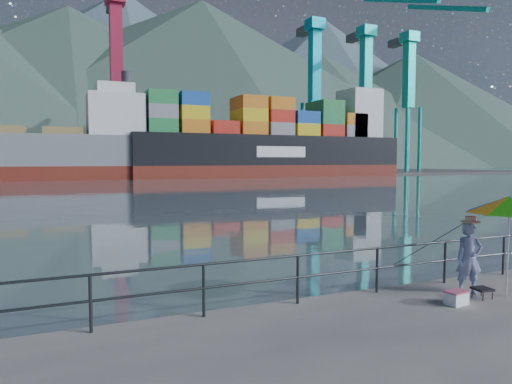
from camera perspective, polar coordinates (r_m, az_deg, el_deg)
harbor_water at (r=136.53m, az=-21.10°, el=2.50°), size 500.00×280.00×0.00m
far_dock at (r=100.63m, az=-14.54°, el=2.20°), size 200.00×40.00×0.40m
guardrail at (r=10.04m, az=10.33°, el=-10.03°), size 22.00×0.06×1.03m
mountains at (r=221.08m, az=-11.84°, el=12.40°), size 600.00×332.80×80.00m
port_cranes at (r=98.33m, az=-1.43°, el=11.63°), size 116.00×28.00×38.40m
container_stacks at (r=107.17m, az=-2.77°, el=4.08°), size 58.00×8.40×7.80m
fisherman at (r=11.18m, az=25.10°, el=-7.52°), size 0.67×0.57×1.57m
beach_umbrella at (r=11.18m, az=29.13°, el=-1.38°), size 2.10×2.10×2.18m
folding_stool at (r=11.05m, az=26.43°, el=-11.22°), size 0.38×0.38×0.23m
cooler_bag at (r=10.40m, az=23.77°, el=-12.07°), size 0.47×0.35×0.25m
fishing_rod at (r=12.05m, az=20.55°, el=-10.40°), size 0.48×1.87×1.35m
bulk_carrier at (r=81.12m, az=-27.08°, el=4.41°), size 50.38×8.72×14.50m
container_ship at (r=89.67m, az=2.86°, el=5.88°), size 53.85×8.97×18.10m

